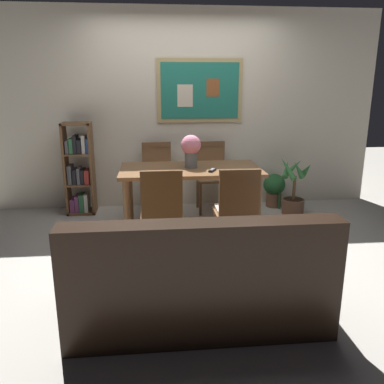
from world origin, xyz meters
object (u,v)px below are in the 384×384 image
at_px(bookshelf, 79,171).
at_px(potted_palm, 294,193).
at_px(flower_vase, 191,148).
at_px(dining_table, 190,177).
at_px(leather_couch, 197,280).
at_px(dining_chair_near_right, 237,205).
at_px(dining_chair_far_left, 157,172).
at_px(dining_chair_near_left, 162,207).
at_px(tv_remote, 212,170).
at_px(dining_chair_far_right, 211,170).
at_px(potted_ivy, 274,188).

xyz_separation_m(bookshelf, potted_palm, (2.75, -0.32, -0.28)).
bearing_deg(flower_vase, dining_table, -109.70).
height_order(dining_table, leather_couch, leather_couch).
relative_size(dining_chair_near_right, flower_vase, 2.50).
distance_m(dining_chair_near_right, flower_vase, 0.98).
bearing_deg(bookshelf, dining_chair_near_right, -42.22).
bearing_deg(dining_chair_far_left, leather_couch, -84.62).
distance_m(dining_table, dining_chair_near_right, 0.87).
height_order(dining_chair_near_left, bookshelf, bookshelf).
height_order(bookshelf, tv_remote, bookshelf).
height_order(dining_chair_near_right, dining_chair_far_left, same).
xyz_separation_m(dining_table, flower_vase, (0.01, 0.03, 0.31)).
height_order(dining_chair_near_right, bookshelf, bookshelf).
distance_m(bookshelf, potted_palm, 2.78).
bearing_deg(dining_chair_near_right, potted_palm, 50.85).
xyz_separation_m(flower_vase, tv_remote, (0.21, -0.22, -0.20)).
relative_size(potted_palm, tv_remote, 4.81).
height_order(leather_couch, bookshelf, bookshelf).
relative_size(bookshelf, flower_vase, 3.25).
xyz_separation_m(dining_chair_near_left, bookshelf, (-1.02, 1.55, 0.02)).
height_order(dining_chair_far_right, leather_couch, dining_chair_far_right).
bearing_deg(dining_chair_near_left, dining_chair_far_left, 90.81).
distance_m(dining_chair_far_right, potted_palm, 1.11).
distance_m(potted_ivy, potted_palm, 0.38).
relative_size(dining_chair_far_left, flower_vase, 2.50).
bearing_deg(dining_chair_near_right, bookshelf, 137.78).
xyz_separation_m(dining_chair_far_right, tv_remote, (-0.13, -0.97, 0.22)).
height_order(bookshelf, potted_ivy, bookshelf).
height_order(dining_chair_near_left, dining_chair_far_left, same).
height_order(dining_table, tv_remote, tv_remote).
distance_m(potted_palm, flower_vase, 1.60).
distance_m(dining_table, bookshelf, 1.58).
xyz_separation_m(dining_chair_far_right, flower_vase, (-0.34, -0.75, 0.42)).
xyz_separation_m(dining_chair_near_left, dining_chair_far_right, (0.70, 1.54, 0.00)).
bearing_deg(potted_palm, dining_chair_far_left, 170.14).
bearing_deg(dining_chair_far_right, dining_table, -114.32).
bearing_deg(tv_remote, dining_chair_far_left, 121.27).
height_order(potted_palm, tv_remote, tv_remote).
distance_m(dining_table, dining_chair_near_left, 0.84).
relative_size(dining_chair_far_right, potted_palm, 1.19).
bearing_deg(flower_vase, leather_couch, -94.22).
distance_m(dining_table, potted_palm, 1.51).
xyz_separation_m(dining_chair_far_right, potted_palm, (1.04, -0.31, -0.26)).
bearing_deg(dining_chair_far_right, tv_remote, -97.74).
bearing_deg(dining_chair_far_right, potted_palm, -16.50).
relative_size(dining_chair_near_right, potted_palm, 1.19).
relative_size(dining_chair_far_right, dining_chair_near_right, 1.00).
bearing_deg(dining_chair_near_left, potted_palm, 35.38).
height_order(dining_chair_far_left, potted_palm, dining_chair_far_left).
xyz_separation_m(dining_chair_near_right, bookshelf, (-1.73, 1.57, 0.02)).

